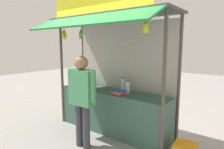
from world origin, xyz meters
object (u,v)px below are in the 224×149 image
at_px(banana_bunch_rightmost, 64,35).
at_px(banana_bunch_inner_right, 81,35).
at_px(banana_bunch_inner_left, 145,28).
at_px(vendor_person, 82,94).
at_px(water_bottle_mid_left, 123,84).
at_px(water_bottle_far_left, 128,87).
at_px(magazine_stack_left, 75,84).
at_px(water_bottle_front_left, 95,82).
at_px(water_bottle_right, 90,81).
at_px(magazine_stack_mid_right, 119,93).

distance_m(banana_bunch_rightmost, banana_bunch_inner_right, 0.52).
height_order(banana_bunch_inner_left, vendor_person, banana_bunch_inner_left).
bearing_deg(water_bottle_mid_left, water_bottle_far_left, -32.75).
xyz_separation_m(water_bottle_far_left, vendor_person, (-0.34, -0.90, -0.01)).
relative_size(magazine_stack_left, banana_bunch_rightmost, 0.89).
xyz_separation_m(magazine_stack_left, vendor_person, (1.01, -0.73, 0.08)).
bearing_deg(vendor_person, water_bottle_front_left, 117.35).
bearing_deg(magazine_stack_left, water_bottle_right, 43.34).
xyz_separation_m(water_bottle_right, banana_bunch_inner_left, (1.71, -0.52, 1.10)).
height_order(water_bottle_far_left, vendor_person, vendor_person).
relative_size(water_bottle_far_left, banana_bunch_inner_right, 0.85).
bearing_deg(magazine_stack_left, banana_bunch_inner_left, -8.17).
xyz_separation_m(water_bottle_far_left, banana_bunch_rightmost, (-1.33, -0.45, 1.03)).
height_order(banana_bunch_rightmost, banana_bunch_inner_right, same).
height_order(water_bottle_mid_left, magazine_stack_mid_right, water_bottle_mid_left).
relative_size(water_bottle_right, water_bottle_front_left, 0.84).
bearing_deg(banana_bunch_rightmost, water_bottle_far_left, 18.64).
bearing_deg(banana_bunch_inner_left, water_bottle_mid_left, 144.45).
xyz_separation_m(water_bottle_far_left, banana_bunch_inner_right, (-0.82, -0.45, 1.01)).
height_order(water_bottle_front_left, magazine_stack_mid_right, water_bottle_front_left).
distance_m(magazine_stack_mid_right, banana_bunch_inner_right, 1.36).
relative_size(banana_bunch_inner_left, vendor_person, 0.16).
relative_size(banana_bunch_inner_left, banana_bunch_rightmost, 0.84).
bearing_deg(water_bottle_far_left, banana_bunch_rightmost, -161.36).
bearing_deg(banana_bunch_rightmost, water_bottle_right, 66.26).
xyz_separation_m(magazine_stack_left, banana_bunch_inner_right, (0.54, -0.28, 1.10)).
distance_m(banana_bunch_inner_left, banana_bunch_inner_right, 1.42).
relative_size(magazine_stack_left, banana_bunch_inner_right, 0.87).
xyz_separation_m(magazine_stack_left, magazine_stack_mid_right, (1.27, 0.00, -0.01)).
distance_m(water_bottle_right, magazine_stack_mid_right, 1.05).
distance_m(magazine_stack_left, magazine_stack_mid_right, 1.27).
distance_m(water_bottle_right, banana_bunch_rightmost, 1.20).
bearing_deg(water_bottle_right, banana_bunch_rightmost, -113.74).
height_order(water_bottle_mid_left, banana_bunch_rightmost, banana_bunch_rightmost).
distance_m(magazine_stack_mid_right, banana_bunch_inner_left, 1.39).
bearing_deg(banana_bunch_rightmost, banana_bunch_inner_left, 0.06).
height_order(water_bottle_front_left, magazine_stack_left, water_bottle_front_left).
bearing_deg(banana_bunch_inner_left, banana_bunch_rightmost, -179.94).
height_order(banana_bunch_inner_left, banana_bunch_rightmost, same).
height_order(water_bottle_far_left, water_bottle_mid_left, water_bottle_mid_left).
bearing_deg(magazine_stack_mid_right, banana_bunch_rightmost, -167.15).
xyz_separation_m(water_bottle_far_left, magazine_stack_left, (-1.35, -0.17, -0.08)).
distance_m(water_bottle_mid_left, vendor_person, 1.04).
relative_size(banana_bunch_inner_right, vendor_person, 0.19).
bearing_deg(banana_bunch_rightmost, banana_bunch_inner_right, 0.05).
distance_m(water_bottle_front_left, vendor_person, 1.00).
bearing_deg(magazine_stack_left, water_bottle_front_left, 14.05).
relative_size(water_bottle_front_left, banana_bunch_rightmost, 0.85).
bearing_deg(magazine_stack_mid_right, water_bottle_mid_left, 112.68).
relative_size(magazine_stack_left, vendor_person, 0.17).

